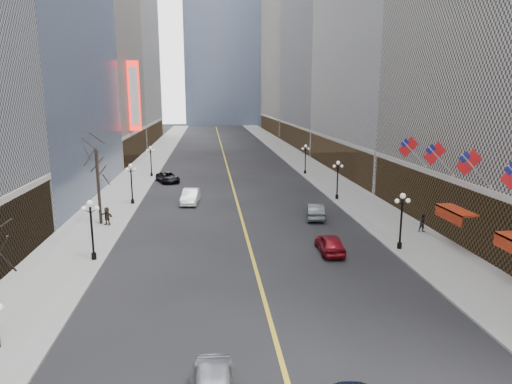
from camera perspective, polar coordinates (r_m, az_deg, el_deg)
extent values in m
cube|color=gray|center=(76.13, 7.14, 2.79)|extent=(6.00, 230.00, 0.15)
cube|color=gray|center=(74.96, -14.22, 2.37)|extent=(6.00, 230.00, 0.15)
cube|color=gold|center=(84.12, -3.76, 3.68)|extent=(0.25, 200.00, 0.02)
cube|color=#4A3B31|center=(39.88, 27.02, -3.12)|extent=(2.80, 41.00, 5.00)
cube|color=#4A3B31|center=(74.98, 10.82, 4.48)|extent=(2.80, 35.00, 5.00)
cube|color=gray|center=(114.74, 11.41, 17.69)|extent=(26.00, 40.00, 48.00)
cube|color=#4A3B31|center=(111.70, 5.22, 7.03)|extent=(2.80, 39.00, 5.00)
cube|color=#A99F8C|center=(156.91, 6.63, 18.80)|extent=(26.00, 46.00, 62.00)
cube|color=#4A3B31|center=(154.00, 2.11, 8.41)|extent=(2.80, 45.00, 5.00)
cube|color=#A99F8C|center=(94.99, -23.66, 18.82)|extent=(26.00, 30.00, 50.00)
cube|color=#4A3B31|center=(91.96, -15.55, 5.60)|extent=(2.80, 29.00, 5.00)
cube|color=#4A3B31|center=(125.48, -13.04, 7.31)|extent=(2.80, 37.00, 5.00)
cylinder|color=black|center=(38.23, 17.50, -6.39)|extent=(0.36, 0.36, 0.50)
cylinder|color=black|center=(37.73, 17.66, -3.87)|extent=(0.16, 0.16, 4.00)
sphere|color=white|center=(37.19, 17.89, -0.46)|extent=(0.44, 0.44, 0.44)
sphere|color=white|center=(37.10, 17.21, -1.08)|extent=(0.36, 0.36, 0.36)
sphere|color=white|center=(37.46, 18.48, -1.04)|extent=(0.36, 0.36, 0.36)
cylinder|color=black|center=(54.59, 10.08, -0.58)|extent=(0.36, 0.36, 0.50)
cylinder|color=black|center=(54.25, 10.14, 1.22)|extent=(0.16, 0.16, 4.00)
sphere|color=white|center=(53.87, 10.23, 3.63)|extent=(0.44, 0.44, 0.44)
sphere|color=white|center=(53.81, 9.76, 3.20)|extent=(0.36, 0.36, 0.36)
sphere|color=white|center=(54.06, 10.68, 3.21)|extent=(0.36, 0.36, 0.36)
cylinder|color=black|center=(71.74, 6.15, 2.52)|extent=(0.36, 0.36, 0.50)
cylinder|color=black|center=(71.48, 6.18, 3.90)|extent=(0.16, 0.16, 4.00)
sphere|color=white|center=(71.20, 6.22, 5.73)|extent=(0.44, 0.44, 0.44)
sphere|color=white|center=(71.15, 5.86, 5.41)|extent=(0.36, 0.36, 0.36)
sphere|color=white|center=(71.34, 6.57, 5.41)|extent=(0.36, 0.36, 0.36)
cylinder|color=black|center=(36.23, -19.60, -7.56)|extent=(0.36, 0.36, 0.50)
cylinder|color=black|center=(35.70, -19.80, -4.91)|extent=(0.16, 0.16, 4.00)
sphere|color=white|center=(35.13, -20.06, -1.31)|extent=(0.44, 0.44, 0.44)
sphere|color=white|center=(35.34, -20.72, -1.95)|extent=(0.36, 0.36, 0.36)
sphere|color=white|center=(35.12, -19.30, -1.93)|extent=(0.36, 0.36, 0.36)
cylinder|color=black|center=(53.21, -15.17, -1.14)|extent=(0.36, 0.36, 0.50)
cylinder|color=black|center=(52.86, -15.27, 0.71)|extent=(0.16, 0.16, 4.00)
sphere|color=white|center=(52.47, -15.41, 3.17)|extent=(0.44, 0.44, 0.44)
sphere|color=white|center=(52.61, -15.87, 2.72)|extent=(0.36, 0.36, 0.36)
sphere|color=white|center=(52.46, -14.90, 2.75)|extent=(0.36, 0.36, 0.36)
cylinder|color=black|center=(70.70, -12.92, 2.14)|extent=(0.36, 0.36, 0.50)
cylinder|color=black|center=(70.43, -12.98, 3.54)|extent=(0.16, 0.16, 4.00)
sphere|color=white|center=(70.14, -13.07, 5.40)|extent=(0.44, 0.44, 0.44)
sphere|color=white|center=(70.25, -13.42, 5.07)|extent=(0.36, 0.36, 0.36)
sphere|color=white|center=(70.14, -12.69, 5.09)|extent=(0.36, 0.36, 0.36)
cube|color=navy|center=(31.23, 29.23, 2.58)|extent=(0.88, 0.06, 0.88)
cylinder|color=#B2B2B7|center=(36.03, 25.87, 2.34)|extent=(2.49, 0.12, 2.49)
cube|color=red|center=(35.61, 25.07, 3.38)|extent=(1.94, 0.04, 1.94)
cube|color=navy|center=(35.38, 24.64, 3.94)|extent=(0.88, 0.06, 0.88)
cylinder|color=#B2B2B7|center=(40.32, 22.18, 3.56)|extent=(2.49, 0.12, 2.49)
cube|color=red|center=(39.93, 21.43, 4.49)|extent=(1.94, 0.04, 1.94)
cube|color=navy|center=(39.74, 21.01, 5.00)|extent=(0.88, 0.06, 0.88)
cylinder|color=#B2B2B7|center=(44.75, 19.20, 4.53)|extent=(2.49, 0.12, 2.49)
cube|color=red|center=(44.40, 18.49, 5.37)|extent=(1.94, 0.04, 1.94)
cube|color=navy|center=(44.22, 18.11, 5.83)|extent=(0.88, 0.06, 0.88)
cube|color=#9A2710|center=(39.48, 23.76, -2.06)|extent=(1.40, 4.00, 0.15)
cube|color=#9A2710|center=(39.26, 22.89, -2.67)|extent=(0.10, 4.00, 0.90)
cube|color=red|center=(84.16, -14.98, 11.50)|extent=(2.00, 0.50, 12.00)
cube|color=white|center=(84.16, -14.95, 11.50)|extent=(1.40, 0.55, 10.00)
cylinder|color=#2D231C|center=(45.19, -19.09, 0.68)|extent=(0.28, 0.28, 7.20)
imported|color=white|center=(52.50, -8.18, -0.55)|extent=(2.21, 5.13, 1.64)
imported|color=black|center=(66.01, -10.96, 1.82)|extent=(4.06, 5.63, 1.42)
imported|color=maroon|center=(36.32, 9.22, -6.36)|extent=(1.92, 4.46, 1.50)
imported|color=#494F51|center=(46.04, 7.43, -2.36)|extent=(2.43, 4.88, 1.54)
imported|color=black|center=(43.26, 20.18, -3.69)|extent=(0.81, 0.47, 1.62)
imported|color=black|center=(45.09, -18.14, -2.87)|extent=(1.58, 1.24, 1.71)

